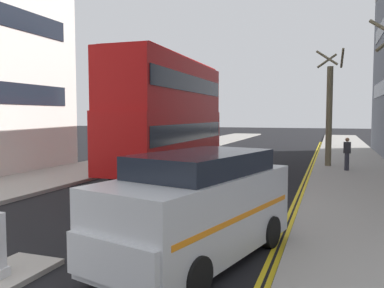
# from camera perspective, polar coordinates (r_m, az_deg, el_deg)

# --- Properties ---
(sidewalk_right) EXTENTS (4.00, 80.00, 0.14)m
(sidewalk_right) POSITION_cam_1_polar(r_m,az_deg,el_deg) (18.99, 22.75, -4.62)
(sidewalk_right) COLOR #9E9991
(sidewalk_right) RESTS_ON ground
(sidewalk_left) EXTENTS (4.00, 80.00, 0.14)m
(sidewalk_left) POSITION_cam_1_polar(r_m,az_deg,el_deg) (22.35, -12.79, -3.12)
(sidewalk_left) COLOR #9E9991
(sidewalk_left) RESTS_ON ground
(kerb_line_outer) EXTENTS (0.10, 56.00, 0.01)m
(kerb_line_outer) POSITION_cam_1_polar(r_m,az_deg,el_deg) (17.02, 16.03, -5.67)
(kerb_line_outer) COLOR yellow
(kerb_line_outer) RESTS_ON ground
(kerb_line_inner) EXTENTS (0.10, 56.00, 0.01)m
(kerb_line_inner) POSITION_cam_1_polar(r_m,az_deg,el_deg) (17.03, 15.49, -5.65)
(kerb_line_inner) COLOR yellow
(kerb_line_inner) RESTS_ON ground
(double_decker_bus_away) EXTENTS (2.98, 10.86, 5.64)m
(double_decker_bus_away) POSITION_cam_1_polar(r_m,az_deg,el_deg) (20.00, -3.33, 4.63)
(double_decker_bus_away) COLOR #B20F0F
(double_decker_bus_away) RESTS_ON ground
(taxi_minivan) EXTENTS (3.02, 5.13, 2.12)m
(taxi_minivan) POSITION_cam_1_polar(r_m,az_deg,el_deg) (7.84, 0.54, -9.02)
(taxi_minivan) COLOR silver
(taxi_minivan) RESTS_ON ground
(pedestrian_far) EXTENTS (0.34, 0.22, 1.62)m
(pedestrian_far) POSITION_cam_1_polar(r_m,az_deg,el_deg) (20.99, 21.38, -1.26)
(pedestrian_far) COLOR #2D2D38
(pedestrian_far) RESTS_ON sidewalk_right
(street_tree_near) EXTENTS (1.42, 1.50, 6.18)m
(street_tree_near) POSITION_cam_1_polar(r_m,az_deg,el_deg) (22.54, 19.14, 4.50)
(street_tree_near) COLOR #6B6047
(street_tree_near) RESTS_ON sidewalk_right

